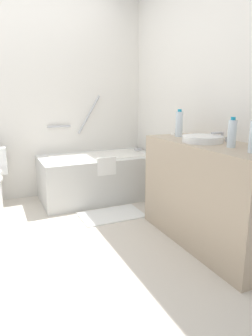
% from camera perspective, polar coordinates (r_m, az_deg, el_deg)
% --- Properties ---
extents(ground_plane, '(4.20, 4.20, 0.00)m').
position_cam_1_polar(ground_plane, '(2.73, -15.86, -14.09)').
color(ground_plane, beige).
extents(wall_back_tiled, '(3.60, 0.10, 2.60)m').
position_cam_1_polar(wall_back_tiled, '(3.85, -20.49, 13.53)').
color(wall_back_tiled, silver).
rests_on(wall_back_tiled, ground_plane).
extents(wall_right_mirror, '(0.10, 3.16, 2.60)m').
position_cam_1_polar(wall_right_mirror, '(3.10, 15.02, 14.13)').
color(wall_right_mirror, silver).
rests_on(wall_right_mirror, ground_plane).
extents(bathtub, '(1.40, 0.76, 1.26)m').
position_cam_1_polar(bathtub, '(3.73, -5.27, -1.37)').
color(bathtub, silver).
rests_on(bathtub, ground_plane).
extents(vanity_counter, '(0.52, 1.33, 0.87)m').
position_cam_1_polar(vanity_counter, '(2.63, 15.71, -4.84)').
color(vanity_counter, tan).
rests_on(vanity_counter, ground_plane).
extents(sink_basin, '(0.34, 0.34, 0.05)m').
position_cam_1_polar(sink_basin, '(2.55, 14.41, 5.39)').
color(sink_basin, white).
rests_on(sink_basin, vanity_counter).
extents(sink_faucet, '(0.13, 0.15, 0.08)m').
position_cam_1_polar(sink_faucet, '(2.67, 17.67, 5.73)').
color(sink_faucet, '#B1B1B6').
rests_on(sink_faucet, vanity_counter).
extents(water_bottle_0, '(0.06, 0.06, 0.22)m').
position_cam_1_polar(water_bottle_0, '(2.34, 19.59, 6.27)').
color(water_bottle_0, silver).
rests_on(water_bottle_0, vanity_counter).
extents(water_bottle_2, '(0.07, 0.07, 0.25)m').
position_cam_1_polar(water_bottle_2, '(2.86, 10.12, 8.30)').
color(water_bottle_2, silver).
rests_on(water_bottle_2, vanity_counter).
extents(soap_dish, '(0.09, 0.06, 0.02)m').
position_cam_1_polar(soap_dish, '(2.97, 9.66, 6.38)').
color(soap_dish, white).
rests_on(soap_dish, vanity_counter).
extents(bath_mat, '(0.66, 0.41, 0.01)m').
position_cam_1_polar(bath_mat, '(3.24, -2.80, -8.92)').
color(bath_mat, white).
rests_on(bath_mat, ground_plane).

